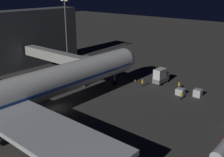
{
  "coord_description": "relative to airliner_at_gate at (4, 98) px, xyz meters",
  "views": [
    {
      "loc": [
        -39.84,
        30.04,
        22.79
      ],
      "look_at": [
        -3.0,
        -13.25,
        3.5
      ],
      "focal_mm": 43.57,
      "sensor_mm": 36.0,
      "label": 1
    }
  ],
  "objects": [
    {
      "name": "airliner_at_gate",
      "position": [
        0.0,
        0.0,
        0.0
      ],
      "size": [
        49.86,
        69.12,
        18.49
      ],
      "color": "silver",
      "rests_on": "ground_plane"
    },
    {
      "name": "baggage_container_near_belt",
      "position": [
        -15.11,
        -32.79,
        -4.91
      ],
      "size": [
        1.76,
        1.53,
        1.41
      ],
      "primitive_type": "cube",
      "color": "#B7BABF",
      "rests_on": "ground_plane"
    },
    {
      "name": "ground_crew_near_nose_gear",
      "position": [
        -13.23,
        -35.84,
        -4.63
      ],
      "size": [
        0.4,
        0.4,
        1.78
      ],
      "color": "black",
      "rests_on": "ground_plane"
    },
    {
      "name": "ground_plane",
      "position": [
        -0.0,
        -10.44,
        -5.61
      ],
      "size": [
        320.0,
        320.0,
        0.0
      ],
      "primitive_type": "plane",
      "color": "#383533"
    },
    {
      "name": "cargo_truck_aft",
      "position": [
        -7.83,
        -36.54,
        -3.71
      ],
      "size": [
        2.36,
        4.71,
        3.81
      ],
      "color": "slate",
      "rests_on": "ground_plane"
    },
    {
      "name": "apron_floodlight_mast",
      "position": [
        25.5,
        -35.28,
        5.5
      ],
      "size": [
        2.9,
        0.5,
        19.31
      ],
      "color": "#59595E",
      "rests_on": "ground_plane"
    },
    {
      "name": "jet_bridge",
      "position": [
        13.15,
        -22.78,
        0.11
      ],
      "size": [
        24.81,
        3.4,
        7.26
      ],
      "color": "#9E9E99",
      "rests_on": "ground_plane"
    },
    {
      "name": "traffic_cone_nose_starboard",
      "position": [
        2.2,
        -33.69,
        -5.34
      ],
      "size": [
        0.36,
        0.36,
        0.55
      ],
      "primitive_type": "cone",
      "color": "orange",
      "rests_on": "ground_plane"
    },
    {
      "name": "baggage_container_mid_row",
      "position": [
        -18.52,
        -34.3,
        -4.77
      ],
      "size": [
        1.63,
        1.58,
        1.68
      ],
      "primitive_type": "cube",
      "color": "#B7BABF",
      "rests_on": "ground_plane"
    },
    {
      "name": "traffic_cone_nose_port",
      "position": [
        -2.2,
        -33.69,
        -5.34
      ],
      "size": [
        0.36,
        0.36,
        0.55
      ],
      "primitive_type": "cone",
      "color": "orange",
      "rests_on": "ground_plane"
    },
    {
      "name": "ground_crew_by_belt_loader",
      "position": [
        -5.87,
        -31.52,
        -4.58
      ],
      "size": [
        0.4,
        0.4,
        1.87
      ],
      "color": "black",
      "rests_on": "ground_plane"
    },
    {
      "name": "fuel_tanker",
      "position": [
        -30.94,
        -14.26,
        -3.97
      ],
      "size": [
        2.46,
        6.74,
        3.15
      ],
      "color": "maroon",
      "rests_on": "ground_plane"
    },
    {
      "name": "ground_crew_marshaller_fwd",
      "position": [
        -16.51,
        -30.23,
        -4.64
      ],
      "size": [
        0.4,
        0.4,
        1.77
      ],
      "color": "black",
      "rests_on": "ground_plane"
    }
  ]
}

